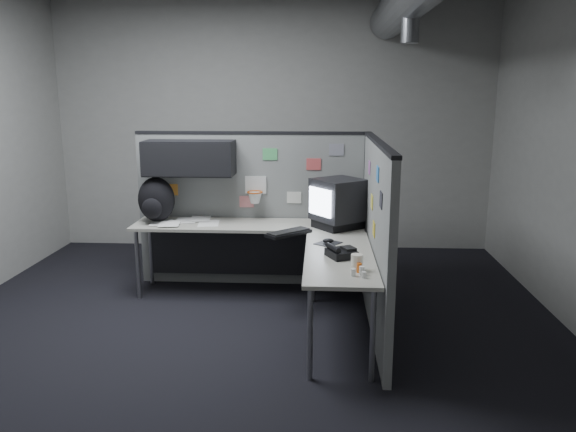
# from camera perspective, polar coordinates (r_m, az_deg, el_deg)

# --- Properties ---
(room) EXTENTS (5.62, 5.62, 3.22)m
(room) POSITION_cam_1_polar(r_m,az_deg,el_deg) (4.48, 2.60, 13.39)
(room) COLOR black
(room) RESTS_ON ground
(partition_back) EXTENTS (2.44, 0.42, 1.63)m
(partition_back) POSITION_cam_1_polar(r_m,az_deg,el_deg) (5.86, -5.30, 2.33)
(partition_back) COLOR slate
(partition_back) RESTS_ON ground
(partition_right) EXTENTS (0.07, 2.23, 1.63)m
(partition_right) POSITION_cam_1_polar(r_m,az_deg,el_deg) (4.87, 8.90, -2.02)
(partition_right) COLOR slate
(partition_right) RESTS_ON ground
(desk) EXTENTS (2.31, 2.11, 0.73)m
(desk) POSITION_cam_1_polar(r_m,az_deg,el_deg) (5.38, -1.83, -2.72)
(desk) COLOR #A7A596
(desk) RESTS_ON ground
(monitor) EXTENTS (0.59, 0.59, 0.48)m
(monitor) POSITION_cam_1_polar(r_m,az_deg,el_deg) (5.44, 5.12, 1.34)
(monitor) COLOR black
(monitor) RESTS_ON desk
(keyboard) EXTENTS (0.43, 0.42, 0.04)m
(keyboard) POSITION_cam_1_polar(r_m,az_deg,el_deg) (5.20, 0.05, -1.71)
(keyboard) COLOR black
(keyboard) RESTS_ON desk
(mouse) EXTENTS (0.26, 0.27, 0.05)m
(mouse) POSITION_cam_1_polar(r_m,az_deg,el_deg) (4.91, 4.10, -2.63)
(mouse) COLOR black
(mouse) RESTS_ON desk
(phone) EXTENTS (0.27, 0.28, 0.10)m
(phone) POSITION_cam_1_polar(r_m,az_deg,el_deg) (4.52, 5.39, -3.70)
(phone) COLOR black
(phone) RESTS_ON desk
(bottles) EXTENTS (0.12, 0.16, 0.07)m
(bottles) POSITION_cam_1_polar(r_m,az_deg,el_deg) (4.10, 7.27, -5.55)
(bottles) COLOR silver
(bottles) RESTS_ON desk
(cup) EXTENTS (0.11, 0.11, 0.12)m
(cup) POSITION_cam_1_polar(r_m,az_deg,el_deg) (4.20, 7.00, -4.68)
(cup) COLOR white
(cup) RESTS_ON desk
(papers) EXTENTS (0.72, 0.56, 0.01)m
(papers) POSITION_cam_1_polar(r_m,az_deg,el_deg) (5.79, -10.39, -0.56)
(papers) COLOR white
(papers) RESTS_ON desk
(backpack) EXTENTS (0.45, 0.44, 0.46)m
(backpack) POSITION_cam_1_polar(r_m,az_deg,el_deg) (5.83, -13.27, 1.56)
(backpack) COLOR black
(backpack) RESTS_ON desk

